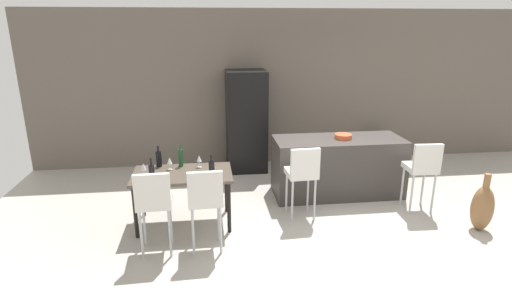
{
  "coord_description": "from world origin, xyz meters",
  "views": [
    {
      "loc": [
        -1.76,
        -5.04,
        2.62
      ],
      "look_at": [
        -1.05,
        0.52,
        0.85
      ],
      "focal_mm": 28.76,
      "sensor_mm": 36.0,
      "label": 1
    }
  ],
  "objects_px": {
    "bar_chair_middle": "(423,166)",
    "wine_glass_far": "(144,167)",
    "wine_bottle_middle": "(159,159)",
    "kitchen_island": "(337,167)",
    "wine_bottle_corner": "(181,157)",
    "dining_table": "(183,178)",
    "dining_chair_far": "(205,197)",
    "wine_glass_left": "(199,159)",
    "refrigerator": "(246,121)",
    "floor_vase": "(482,208)",
    "dining_chair_near": "(154,200)",
    "wine_bottle_right": "(152,173)",
    "bar_chair_left": "(303,171)",
    "wine_bottle_near": "(212,168)",
    "potted_plant": "(382,144)",
    "fruit_bowl": "(343,136)",
    "wine_glass_end": "(170,161)"
  },
  "relations": [
    {
      "from": "dining_chair_far",
      "to": "potted_plant",
      "type": "relative_size",
      "value": 1.63
    },
    {
      "from": "wine_bottle_right",
      "to": "refrigerator",
      "type": "height_order",
      "value": "refrigerator"
    },
    {
      "from": "dining_chair_far",
      "to": "floor_vase",
      "type": "relative_size",
      "value": 1.33
    },
    {
      "from": "bar_chair_middle",
      "to": "fruit_bowl",
      "type": "distance_m",
      "value": 1.23
    },
    {
      "from": "refrigerator",
      "to": "floor_vase",
      "type": "bearing_deg",
      "value": -44.86
    },
    {
      "from": "wine_glass_far",
      "to": "refrigerator",
      "type": "relative_size",
      "value": 0.09
    },
    {
      "from": "bar_chair_left",
      "to": "wine_glass_end",
      "type": "distance_m",
      "value": 1.81
    },
    {
      "from": "wine_bottle_corner",
      "to": "wine_glass_far",
      "type": "relative_size",
      "value": 1.79
    },
    {
      "from": "wine_glass_left",
      "to": "potted_plant",
      "type": "height_order",
      "value": "wine_glass_left"
    },
    {
      "from": "refrigerator",
      "to": "floor_vase",
      "type": "relative_size",
      "value": 2.33
    },
    {
      "from": "bar_chair_left",
      "to": "floor_vase",
      "type": "distance_m",
      "value": 2.39
    },
    {
      "from": "dining_table",
      "to": "refrigerator",
      "type": "xyz_separation_m",
      "value": [
        1.08,
        2.14,
        0.26
      ]
    },
    {
      "from": "wine_bottle_middle",
      "to": "kitchen_island",
      "type": "bearing_deg",
      "value": 9.52
    },
    {
      "from": "wine_bottle_middle",
      "to": "wine_glass_left",
      "type": "bearing_deg",
      "value": -10.67
    },
    {
      "from": "dining_chair_near",
      "to": "dining_chair_far",
      "type": "bearing_deg",
      "value": 0.0
    },
    {
      "from": "wine_glass_far",
      "to": "potted_plant",
      "type": "distance_m",
      "value": 4.77
    },
    {
      "from": "kitchen_island",
      "to": "dining_chair_near",
      "type": "bearing_deg",
      "value": -150.73
    },
    {
      "from": "wine_bottle_middle",
      "to": "wine_glass_end",
      "type": "distance_m",
      "value": 0.22
    },
    {
      "from": "refrigerator",
      "to": "wine_glass_end",
      "type": "bearing_deg",
      "value": -122.05
    },
    {
      "from": "wine_bottle_corner",
      "to": "bar_chair_middle",
      "type": "bearing_deg",
      "value": -5.12
    },
    {
      "from": "fruit_bowl",
      "to": "wine_bottle_corner",
      "type": "bearing_deg",
      "value": -169.12
    },
    {
      "from": "bar_chair_left",
      "to": "wine_bottle_right",
      "type": "xyz_separation_m",
      "value": [
        -1.98,
        -0.23,
        0.15
      ]
    },
    {
      "from": "potted_plant",
      "to": "refrigerator",
      "type": "bearing_deg",
      "value": 179.78
    },
    {
      "from": "bar_chair_middle",
      "to": "floor_vase",
      "type": "bearing_deg",
      "value": -50.77
    },
    {
      "from": "kitchen_island",
      "to": "fruit_bowl",
      "type": "xyz_separation_m",
      "value": [
        0.06,
        -0.0,
        0.5
      ]
    },
    {
      "from": "kitchen_island",
      "to": "bar_chair_middle",
      "type": "relative_size",
      "value": 1.92
    },
    {
      "from": "wine_bottle_corner",
      "to": "refrigerator",
      "type": "bearing_deg",
      "value": 59.31
    },
    {
      "from": "bar_chair_middle",
      "to": "kitchen_island",
      "type": "bearing_deg",
      "value": 141.5
    },
    {
      "from": "wine_bottle_right",
      "to": "potted_plant",
      "type": "bearing_deg",
      "value": 30.2
    },
    {
      "from": "wine_bottle_near",
      "to": "wine_glass_left",
      "type": "distance_m",
      "value": 0.42
    },
    {
      "from": "refrigerator",
      "to": "potted_plant",
      "type": "xyz_separation_m",
      "value": [
        2.66,
        -0.01,
        -0.54
      ]
    },
    {
      "from": "wine_bottle_middle",
      "to": "potted_plant",
      "type": "bearing_deg",
      "value": 24.23
    },
    {
      "from": "bar_chair_middle",
      "to": "wine_glass_far",
      "type": "bearing_deg",
      "value": -179.47
    },
    {
      "from": "wine_bottle_middle",
      "to": "wine_glass_end",
      "type": "height_order",
      "value": "wine_bottle_middle"
    },
    {
      "from": "dining_chair_far",
      "to": "wine_bottle_right",
      "type": "relative_size",
      "value": 3.51
    },
    {
      "from": "bar_chair_middle",
      "to": "wine_bottle_corner",
      "type": "relative_size",
      "value": 3.37
    },
    {
      "from": "kitchen_island",
      "to": "wine_bottle_middle",
      "type": "height_order",
      "value": "wine_bottle_middle"
    },
    {
      "from": "bar_chair_left",
      "to": "bar_chair_middle",
      "type": "relative_size",
      "value": 1.0
    },
    {
      "from": "dining_chair_far",
      "to": "wine_glass_left",
      "type": "xyz_separation_m",
      "value": [
        -0.07,
        0.94,
        0.17
      ]
    },
    {
      "from": "refrigerator",
      "to": "kitchen_island",
      "type": "bearing_deg",
      "value": -46.45
    },
    {
      "from": "kitchen_island",
      "to": "refrigerator",
      "type": "xyz_separation_m",
      "value": [
        -1.31,
        1.38,
        0.46
      ]
    },
    {
      "from": "dining_chair_near",
      "to": "dining_chair_far",
      "type": "relative_size",
      "value": 1.0
    },
    {
      "from": "dining_table",
      "to": "wine_bottle_right",
      "type": "bearing_deg",
      "value": -144.98
    },
    {
      "from": "wine_glass_far",
      "to": "refrigerator",
      "type": "height_order",
      "value": "refrigerator"
    },
    {
      "from": "dining_chair_near",
      "to": "potted_plant",
      "type": "bearing_deg",
      "value": 35.53
    },
    {
      "from": "dining_chair_far",
      "to": "wine_bottle_corner",
      "type": "xyz_separation_m",
      "value": [
        -0.32,
        1.02,
        0.17
      ]
    },
    {
      "from": "dining_table",
      "to": "fruit_bowl",
      "type": "height_order",
      "value": "fruit_bowl"
    },
    {
      "from": "dining_chair_near",
      "to": "wine_bottle_middle",
      "type": "height_order",
      "value": "dining_chair_near"
    },
    {
      "from": "wine_glass_left",
      "to": "refrigerator",
      "type": "bearing_deg",
      "value": 66.32
    },
    {
      "from": "bar_chair_middle",
      "to": "dining_table",
      "type": "bearing_deg",
      "value": 179.62
    }
  ]
}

